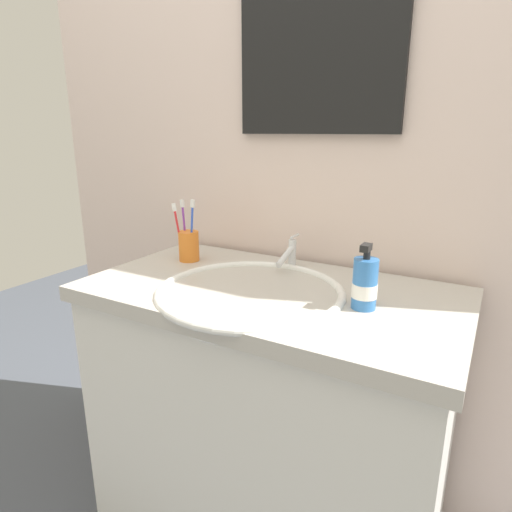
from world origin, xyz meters
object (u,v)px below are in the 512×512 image
at_px(toothbrush_cup, 189,246).
at_px(wall_mirror, 318,51).
at_px(toothbrush_blue, 192,226).
at_px(faucet, 290,253).
at_px(soap_dispenser, 365,284).
at_px(toothbrush_red, 178,228).
at_px(toothbrush_purple, 184,225).

xyz_separation_m(toothbrush_cup, wall_mirror, (0.35, 0.19, 0.58)).
bearing_deg(toothbrush_cup, toothbrush_blue, -13.50).
bearing_deg(wall_mirror, faucet, -106.20).
bearing_deg(soap_dispenser, toothbrush_cup, 169.62).
bearing_deg(toothbrush_cup, toothbrush_red, -137.66).
distance_m(toothbrush_purple, toothbrush_blue, 0.04).
xyz_separation_m(soap_dispenser, wall_mirror, (-0.26, 0.30, 0.57)).
relative_size(toothbrush_cup, toothbrush_purple, 0.51).
distance_m(toothbrush_cup, wall_mirror, 0.70).
bearing_deg(soap_dispenser, faucet, 145.16).
distance_m(toothbrush_purple, wall_mirror, 0.66).
bearing_deg(faucet, toothbrush_blue, -162.37).
bearing_deg(toothbrush_blue, wall_mirror, 30.78).
height_order(soap_dispenser, wall_mirror, wall_mirror).
bearing_deg(faucet, soap_dispenser, -34.84).
distance_m(faucet, toothbrush_blue, 0.32).
relative_size(toothbrush_cup, soap_dispenser, 0.60).
relative_size(faucet, soap_dispenser, 0.87).
xyz_separation_m(faucet, toothbrush_purple, (-0.34, -0.08, 0.07)).
relative_size(soap_dispenser, wall_mirror, 0.32).
height_order(toothbrush_purple, toothbrush_blue, toothbrush_blue).
relative_size(toothbrush_cup, wall_mirror, 0.19).
relative_size(toothbrush_cup, toothbrush_blue, 0.49).
xyz_separation_m(toothbrush_blue, wall_mirror, (0.33, 0.20, 0.51)).
bearing_deg(toothbrush_red, faucet, 18.13).
bearing_deg(faucet, toothbrush_red, -161.87).
xyz_separation_m(toothbrush_purple, wall_mirror, (0.37, 0.18, 0.51)).
distance_m(toothbrush_blue, soap_dispenser, 0.60).
distance_m(toothbrush_red, toothbrush_blue, 0.05).
bearing_deg(toothbrush_cup, faucet, 15.88).
bearing_deg(wall_mirror, soap_dispenser, -49.22).
distance_m(faucet, soap_dispenser, 0.35).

